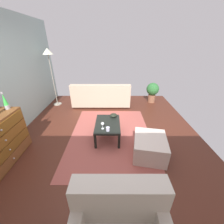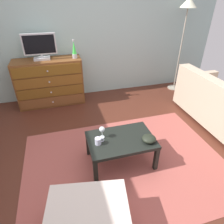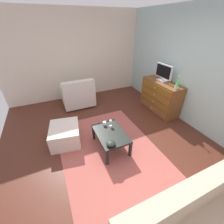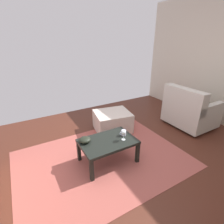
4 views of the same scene
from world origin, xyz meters
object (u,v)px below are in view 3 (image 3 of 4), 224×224
ottoman (65,134)px  tv (164,73)px  coffee_table (111,135)px  mug (105,123)px  dresser (160,97)px  lava_lamp (177,83)px  armchair (78,95)px  bowl_decorative (111,143)px  wine_glass (111,121)px

ottoman → tv: bearing=96.5°
coffee_table → mug: size_ratio=7.24×
dresser → mug: (0.52, -1.94, -0.02)m
dresser → coffee_table: 2.09m
coffee_table → tv: bearing=114.3°
lava_lamp → armchair: lava_lamp is taller
coffee_table → mug: (-0.29, -0.01, 0.09)m
mug → bowl_decorative: mug is taller
dresser → mug: size_ratio=10.80×
mug → armchair: (-1.79, -0.16, -0.07)m
bowl_decorative → armchair: 2.39m
wine_glass → bowl_decorative: bearing=-23.6°
bowl_decorative → coffee_table: bearing=156.8°
dresser → armchair: dresser is taller
armchair → ottoman: armchair is taller
wine_glass → ottoman: bearing=-110.5°
lava_lamp → bowl_decorative: 2.19m
lava_lamp → coffee_table: 2.03m
dresser → wine_glass: bearing=-71.9°
lava_lamp → armchair: (-1.78, -2.06, -0.67)m
dresser → wine_glass: dresser is taller
bowl_decorative → ottoman: (-0.88, -0.70, -0.22)m
mug → bowl_decorative: (0.60, -0.12, -0.00)m
tv → coffee_table: (0.88, -1.95, -0.79)m
wine_glass → bowl_decorative: (0.53, -0.23, -0.08)m
dresser → lava_lamp: (0.52, -0.04, 0.59)m
tv → ottoman: bearing=-83.5°
coffee_table → wine_glass: size_ratio=5.25×
armchair → tv: bearing=60.6°
wine_glass → armchair: size_ratio=0.17×
mug → armchair: bearing=-174.9°
lava_lamp → coffee_table: bearing=-81.0°
tv → dresser: bearing=-19.7°
mug → ottoman: bearing=-108.5°
coffee_table → wine_glass: (-0.22, 0.10, 0.17)m
wine_glass → mug: wine_glass is taller
armchair → lava_lamp: bearing=49.1°
lava_lamp → ottoman: bearing=-95.6°
ottoman → armchair: bearing=156.5°
coffee_table → mug: 0.31m
tv → mug: (0.59, -1.96, -0.69)m
mug → ottoman: mug is taller
bowl_decorative → armchair: size_ratio=0.19×
lava_lamp → ottoman: (-0.27, -2.71, -0.83)m
armchair → bowl_decorative: bearing=1.0°
lava_lamp → armchair: size_ratio=0.36×
armchair → ottoman: 1.66m
tv → coffee_table: tv is taller
coffee_table → ottoman: bearing=-124.1°
lava_lamp → wine_glass: lava_lamp is taller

